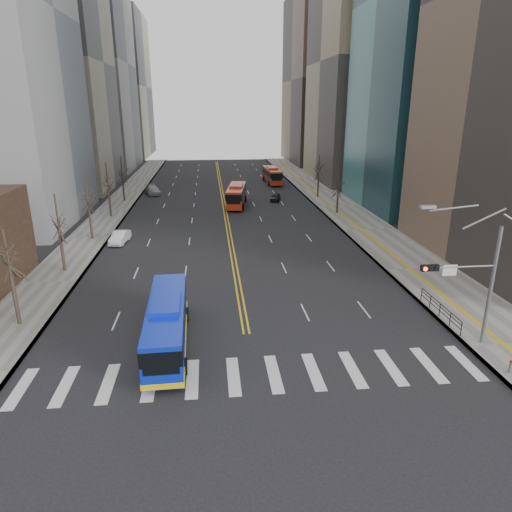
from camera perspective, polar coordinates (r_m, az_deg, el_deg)
The scene contains 16 objects.
ground at distance 27.43m, azimuth -0.28°, elevation -14.63°, with size 220.00×220.00×0.00m, color black.
sidewalk_right at distance 72.25m, azimuth 10.15°, elevation 6.22°, with size 7.00×130.00×0.15m, color slate.
sidewalk_left at distance 70.95m, azimuth -17.43°, elevation 5.44°, with size 5.00×130.00×0.15m, color slate.
crosswalk at distance 27.43m, azimuth -0.28°, elevation -14.62°, with size 26.70×4.00×0.01m.
centerline at distance 79.34m, azimuth -4.21°, elevation 7.49°, with size 0.55×100.00×0.01m.
office_towers at distance 91.87m, azimuth -4.81°, elevation 23.94°, with size 83.00×134.00×58.00m.
signal_mast at distance 31.26m, azimuth 25.32°, elevation -2.29°, with size 5.37×0.37×9.39m.
pedestrian_railing at distance 36.16m, azimuth 22.01°, elevation -6.04°, with size 0.06×6.06×1.02m.
street_trees at distance 58.53m, azimuth -10.76°, elevation 8.16°, with size 35.20×47.20×7.60m.
blue_bus at distance 30.13m, azimuth -11.08°, elevation -8.09°, with size 2.79×11.03×3.22m.
red_bus_near at distance 71.16m, azimuth -2.47°, elevation 7.76°, with size 3.83×10.60×3.31m.
red_bus_far at distance 92.13m, azimuth 2.02°, elevation 10.18°, with size 2.87×10.18×3.23m.
car_white at distance 53.94m, azimuth -16.66°, elevation 2.28°, with size 1.46×4.19×1.38m, color silver.
car_dark_mid at distance 75.11m, azimuth 2.45°, elevation 7.38°, with size 1.46×3.64×1.24m, color black.
car_silver at distance 82.57m, azimuth -12.81°, elevation 8.04°, with size 2.12×5.20×1.51m, color gray.
car_dark_far at distance 104.52m, azimuth 1.76°, elevation 10.49°, with size 1.95×4.23×1.17m, color black.
Camera 1 is at (-2.23, -22.89, 14.95)m, focal length 32.00 mm.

